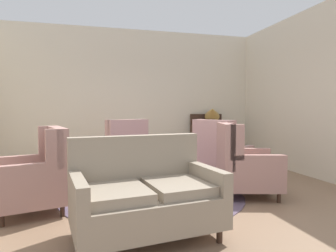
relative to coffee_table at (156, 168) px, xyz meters
The scene contains 14 objects.
ground 0.47m from the coffee_table, 96.95° to the right, with size 9.16×9.16×0.00m, color #896B51.
wall_back 3.31m from the coffee_table, 90.41° to the left, with size 6.63×0.08×3.25m, color beige.
wall_right 3.52m from the coffee_table, 13.98° to the left, with size 0.08×4.58×3.25m, color beige.
baseboard_back 3.06m from the coffee_table, 90.42° to the left, with size 6.47×0.03×0.12m, color #382319.
area_rug 0.45m from the coffee_table, 100.49° to the left, with size 2.73×2.73×0.01m, color #5B4C60.
coffee_table is the anchor object (origin of this frame).
porcelain_vase 0.24m from the coffee_table, 93.47° to the right, with size 0.18×0.18×0.37m.
settee 1.36m from the coffee_table, 107.01° to the right, with size 1.55×1.06×1.01m.
armchair_beside_settee 1.51m from the coffee_table, 102.34° to the left, with size 1.00×1.03×1.12m.
armchair_far_left 1.60m from the coffee_table, 29.25° to the left, with size 1.14×1.11×1.12m.
armchair_foreground_right 1.31m from the coffee_table, 11.38° to the right, with size 1.03×1.00×1.10m.
armchair_near_sideboard 1.60m from the coffee_table, behind, with size 0.99×1.00×1.07m.
sideboard 3.44m from the coffee_table, 54.48° to the left, with size 0.86×0.37×1.19m.
gramophone 3.47m from the coffee_table, 52.85° to the left, with size 0.53×0.59×0.56m.
Camera 1 is at (-0.92, -4.05, 1.30)m, focal length 31.77 mm.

